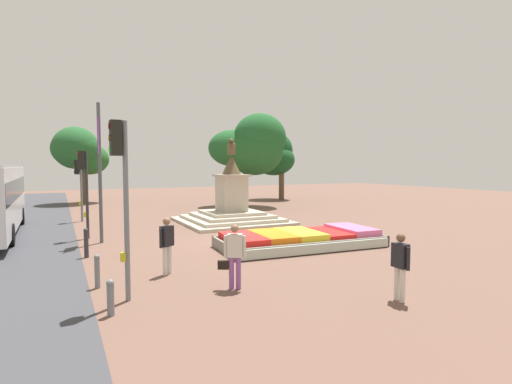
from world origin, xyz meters
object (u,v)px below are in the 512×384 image
traffic_light_near_crossing (121,179)px  kerb_bollard_south (111,296)px  statue_monument (232,208)px  kerb_bollard_mid_a (97,270)px  traffic_light_mid_block (84,179)px  pedestrian_near_planter (400,262)px  banner_pole (100,166)px  kerb_bollard_mid_b (86,242)px  pedestrian_crossing_plaza (167,242)px  traffic_light_far_corner (79,179)px  pedestrian_with_handbag (234,253)px  flower_planter (301,240)px

traffic_light_near_crossing → kerb_bollard_south: (-0.38, -0.81, -2.44)m
statue_monument → kerb_bollard_mid_a: statue_monument is taller
traffic_light_mid_block → kerb_bollard_mid_a: traffic_light_mid_block is taller
statue_monument → pedestrian_near_planter: (-1.48, -13.64, 0.10)m
statue_monument → traffic_light_mid_block: (-7.60, -1.76, 1.78)m
banner_pole → kerb_bollard_mid_b: bearing=-105.6°
traffic_light_near_crossing → pedestrian_crossing_plaza: size_ratio=2.51×
pedestrian_near_planter → kerb_bollard_south: 6.51m
traffic_light_near_crossing → traffic_light_far_corner: traffic_light_near_crossing is taller
traffic_light_near_crossing → kerb_bollard_mid_a: 2.79m
pedestrian_with_handbag → kerb_bollard_south: pedestrian_with_handbag is taller
kerb_bollard_south → kerb_bollard_mid_b: (-0.13, 6.01, 0.12)m
pedestrian_near_planter → kerb_bollard_mid_a: bearing=146.1°
banner_pole → pedestrian_with_handbag: size_ratio=3.40×
pedestrian_with_handbag → pedestrian_near_planter: (3.12, -2.55, -0.03)m
traffic_light_far_corner → banner_pole: banner_pole is taller
pedestrian_crossing_plaza → kerb_bollard_mid_a: (-1.94, -0.50, -0.50)m
statue_monument → pedestrian_with_handbag: (-4.60, -11.10, 0.12)m
flower_planter → traffic_light_far_corner: (-7.40, 11.49, 2.11)m
pedestrian_near_planter → kerb_bollard_south: (-6.17, 2.04, -0.50)m
statue_monument → kerb_bollard_mid_a: 12.22m
flower_planter → pedestrian_crossing_plaza: (-5.65, -1.59, 0.68)m
traffic_light_near_crossing → banner_pole: 7.80m
kerb_bollard_south → kerb_bollard_mid_a: size_ratio=0.89×
statue_monument → traffic_light_near_crossing: (-7.27, -10.80, 2.04)m
pedestrian_with_handbag → kerb_bollard_mid_b: (-3.18, 5.50, -0.41)m
statue_monument → pedestrian_near_planter: 13.73m
traffic_light_mid_block → pedestrian_near_planter: size_ratio=2.37×
traffic_light_far_corner → kerb_bollard_mid_a: traffic_light_far_corner is taller
flower_planter → banner_pole: (-6.91, 4.35, 2.86)m
traffic_light_far_corner → pedestrian_near_planter: 18.85m
flower_planter → banner_pole: 8.65m
traffic_light_mid_block → statue_monument: bearing=13.0°
traffic_light_mid_block → pedestrian_with_handbag: traffic_light_mid_block is taller
statue_monument → traffic_light_near_crossing: statue_monument is taller
pedestrian_near_planter → banner_pole: bearing=117.7°
pedestrian_with_handbag → kerb_bollard_mid_b: pedestrian_with_handbag is taller
flower_planter → pedestrian_near_planter: pedestrian_near_planter is taller
kerb_bollard_mid_a → pedestrian_near_planter: bearing=-33.9°
flower_planter → statue_monument: bearing=88.8°
pedestrian_crossing_plaza → statue_monument: bearing=57.1°
traffic_light_near_crossing → banner_pole: (0.22, 7.79, 0.29)m
flower_planter → kerb_bollard_mid_a: 7.87m
flower_planter → pedestrian_near_planter: bearing=-102.0°
kerb_bollard_south → pedestrian_crossing_plaza: bearing=55.1°
statue_monument → kerb_bollard_mid_a: (-7.74, -9.45, -0.36)m
statue_monument → kerb_bollard_south: bearing=-123.4°
flower_planter → pedestrian_crossing_plaza: 5.91m
pedestrian_near_planter → kerb_bollard_mid_a: pedestrian_near_planter is taller
pedestrian_near_planter → pedestrian_crossing_plaza: size_ratio=0.96×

